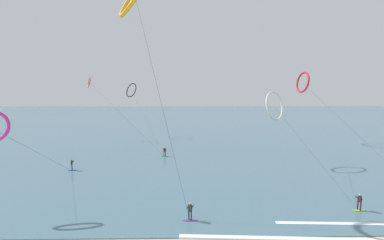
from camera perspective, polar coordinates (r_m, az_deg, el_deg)
sea_water at (r=121.20m, az=-0.75°, el=0.42°), size 400.00×200.00×0.08m
surfer_emerald at (r=49.49m, az=-5.73°, el=-6.77°), size 1.40×0.63×1.70m
surfer_violet at (r=25.94m, az=-0.42°, el=-18.80°), size 1.40×0.72×1.70m
surfer_cobalt at (r=44.51m, az=-23.84°, el=-8.70°), size 1.40×0.66×1.70m
surfer_lime at (r=32.30m, az=31.62°, el=-14.61°), size 1.40×0.70×1.70m
kite_ivory at (r=44.92m, az=16.91°, el=2.84°), size 5.22×19.40×11.81m
kite_coral at (r=71.67m, az=-20.67°, el=7.46°), size 21.04×21.15×15.67m
kite_charcoal at (r=72.85m, az=-12.55°, el=6.08°), size 11.95×25.46×13.96m
kite_crimson at (r=67.53m, az=22.18°, el=7.32°), size 2.29×38.66×16.29m
wave_crest_near at (r=25.03m, az=21.57°, el=-22.15°), size 19.12×1.64×0.12m
wave_crest_mid at (r=29.38m, az=30.76°, el=-18.22°), size 13.64×1.13×0.12m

